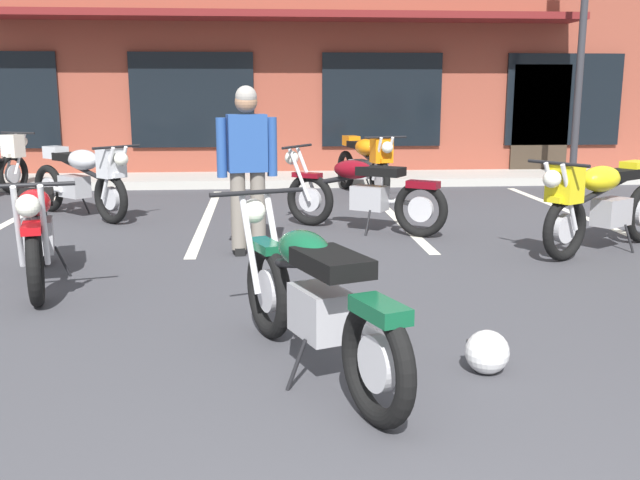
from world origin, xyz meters
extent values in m
plane|color=#3D3D42|center=(0.00, 3.72, 0.00)|extent=(80.00, 80.00, 0.00)
cube|color=#A8A59E|center=(0.00, 11.52, 0.07)|extent=(22.00, 1.80, 0.14)
cube|color=brown|center=(0.00, 15.21, 1.85)|extent=(17.39, 6.38, 3.70)
cube|color=black|center=(-1.74, 11.98, 1.45)|extent=(2.23, 0.06, 1.70)
cube|color=black|center=(1.74, 11.98, 1.45)|extent=(2.23, 0.06, 1.70)
cube|color=black|center=(5.22, 11.98, 1.45)|extent=(2.23, 0.06, 1.70)
cube|color=#33281E|center=(4.78, 11.98, 1.05)|extent=(1.10, 0.06, 2.10)
cube|color=maroon|center=(0.00, 11.57, 2.90)|extent=(10.44, 0.90, 0.12)
cube|color=silver|center=(-3.68, 7.92, 0.00)|extent=(0.12, 4.80, 0.01)
cube|color=silver|center=(-1.23, 7.92, 0.00)|extent=(0.12, 4.80, 0.01)
cube|color=silver|center=(1.23, 7.92, 0.00)|extent=(0.12, 4.80, 0.01)
cube|color=silver|center=(3.68, 7.92, 0.00)|extent=(0.12, 4.80, 0.01)
torus|color=black|center=(0.04, 1.85, 0.32)|extent=(0.32, 0.63, 0.64)
cylinder|color=#B7B7BC|center=(0.04, 1.85, 0.32)|extent=(0.16, 0.29, 0.29)
torus|color=black|center=(-0.48, 3.19, 0.32)|extent=(0.32, 0.63, 0.64)
cylinder|color=#B7B7BC|center=(-0.48, 3.19, 0.32)|extent=(0.16, 0.29, 0.29)
cylinder|color=silver|center=(-0.60, 3.25, 0.64)|extent=(0.16, 0.32, 0.66)
cylinder|color=silver|center=(-0.43, 3.32, 0.64)|extent=(0.16, 0.32, 0.66)
cylinder|color=black|center=(-0.54, 3.36, 0.96)|extent=(0.63, 0.27, 0.03)
sphere|color=silver|center=(-0.57, 3.43, 0.82)|extent=(0.22, 0.22, 0.17)
cube|color=#0F4C2D|center=(-0.49, 3.23, 0.62)|extent=(0.26, 0.39, 0.06)
cube|color=#9E9EA3|center=(-0.19, 2.44, 0.40)|extent=(0.37, 0.46, 0.28)
cylinder|color=silver|center=(0.07, 2.15, 0.36)|extent=(0.26, 0.54, 0.07)
cylinder|color=black|center=(-0.26, 2.63, 0.64)|extent=(0.39, 0.90, 0.26)
ellipsoid|color=#0F4C2D|center=(-0.27, 2.65, 0.72)|extent=(0.41, 0.54, 0.22)
cube|color=black|center=(-0.14, 2.31, 0.72)|extent=(0.45, 0.59, 0.10)
cube|color=#0F4C2D|center=(0.05, 1.83, 0.60)|extent=(0.28, 0.39, 0.08)
cylinder|color=black|center=(-0.33, 2.31, 0.14)|extent=(0.13, 0.07, 0.29)
torus|color=black|center=(-4.46, 10.35, 0.32)|extent=(0.36, 0.62, 0.64)
cylinder|color=#B7B7BC|center=(-4.46, 10.35, 0.32)|extent=(0.18, 0.29, 0.29)
cylinder|color=silver|center=(-4.50, 10.48, 0.64)|extent=(0.18, 0.31, 0.66)
cylinder|color=silver|center=(-4.34, 10.40, 0.64)|extent=(0.18, 0.31, 0.66)
cylinder|color=black|center=(-4.39, 10.51, 0.96)|extent=(0.61, 0.31, 0.03)
sphere|color=silver|center=(-4.35, 10.58, 0.82)|extent=(0.23, 0.23, 0.17)
cube|color=beige|center=(-4.45, 10.38, 0.62)|extent=(0.28, 0.39, 0.06)
cube|color=beige|center=(-4.44, 10.39, 0.76)|extent=(0.35, 0.34, 0.36)
torus|color=black|center=(-3.40, 8.55, 0.32)|extent=(0.53, 0.52, 0.64)
cylinder|color=#B7B7BC|center=(-3.40, 8.55, 0.32)|extent=(0.25, 0.24, 0.29)
torus|color=black|center=(-2.37, 7.54, 0.32)|extent=(0.53, 0.52, 0.64)
cylinder|color=#B7B7BC|center=(-2.37, 7.54, 0.32)|extent=(0.25, 0.24, 0.29)
cylinder|color=silver|center=(-2.24, 7.53, 0.64)|extent=(0.26, 0.26, 0.66)
cylinder|color=silver|center=(-2.36, 7.41, 0.64)|extent=(0.26, 0.26, 0.66)
cylinder|color=black|center=(-2.24, 7.41, 0.96)|extent=(0.48, 0.49, 0.03)
sphere|color=silver|center=(-2.19, 7.36, 0.82)|extent=(0.24, 0.24, 0.17)
cube|color=silver|center=(-2.34, 7.51, 0.62)|extent=(0.36, 0.35, 0.06)
cube|color=#9E9EA3|center=(-2.94, 8.10, 0.40)|extent=(0.45, 0.45, 0.28)
cylinder|color=silver|center=(-3.30, 8.26, 0.36)|extent=(0.44, 0.43, 0.07)
cylinder|color=black|center=(-2.80, 7.96, 0.64)|extent=(0.71, 0.70, 0.26)
ellipsoid|color=silver|center=(-2.77, 7.93, 0.76)|extent=(0.58, 0.58, 0.26)
cube|color=silver|center=(-2.34, 7.50, 0.76)|extent=(0.37, 0.37, 0.36)
cube|color=black|center=(-3.01, 8.17, 0.78)|extent=(0.45, 0.45, 0.10)
cube|color=silver|center=(-3.23, 8.38, 0.82)|extent=(0.37, 0.37, 0.16)
cylinder|color=black|center=(-2.87, 8.28, 0.14)|extent=(0.11, 0.11, 0.29)
torus|color=black|center=(0.90, 10.51, 0.32)|extent=(0.25, 0.65, 0.64)
cylinder|color=#B7B7BC|center=(0.90, 10.51, 0.32)|extent=(0.13, 0.29, 0.29)
torus|color=black|center=(1.25, 9.11, 0.32)|extent=(0.25, 0.65, 0.64)
cylinder|color=#B7B7BC|center=(1.25, 9.11, 0.32)|extent=(0.13, 0.29, 0.29)
cylinder|color=silver|center=(1.36, 9.04, 0.64)|extent=(0.12, 0.33, 0.66)
cylinder|color=silver|center=(1.18, 8.99, 0.64)|extent=(0.12, 0.33, 0.66)
cylinder|color=black|center=(1.29, 8.94, 0.96)|extent=(0.65, 0.19, 0.03)
sphere|color=silver|center=(1.31, 8.86, 0.82)|extent=(0.21, 0.21, 0.17)
cube|color=orange|center=(1.26, 9.07, 0.62)|extent=(0.22, 0.38, 0.06)
cube|color=#9E9EA3|center=(1.05, 9.89, 0.40)|extent=(0.33, 0.45, 0.28)
cylinder|color=silver|center=(0.83, 10.21, 0.36)|extent=(0.20, 0.55, 0.07)
cylinder|color=black|center=(1.10, 9.69, 0.64)|extent=(0.28, 0.93, 0.26)
ellipsoid|color=orange|center=(1.11, 9.65, 0.76)|extent=(0.42, 0.58, 0.26)
cube|color=orange|center=(1.26, 9.06, 0.76)|extent=(0.33, 0.30, 0.36)
cube|color=black|center=(1.03, 9.99, 0.78)|extent=(0.33, 0.45, 0.10)
cube|color=orange|center=(0.96, 10.28, 0.82)|extent=(0.27, 0.36, 0.16)
cylinder|color=black|center=(1.21, 10.00, 0.14)|extent=(0.14, 0.06, 0.29)
torus|color=black|center=(2.41, 5.16, 0.32)|extent=(0.59, 0.43, 0.64)
cylinder|color=#B7B7BC|center=(2.41, 5.16, 0.32)|extent=(0.27, 0.21, 0.29)
cylinder|color=silver|center=(2.37, 5.03, 0.64)|extent=(0.30, 0.21, 0.66)
cylinder|color=silver|center=(2.27, 5.19, 0.64)|extent=(0.30, 0.21, 0.66)
cylinder|color=black|center=(2.26, 5.07, 0.96)|extent=(0.38, 0.57, 0.03)
sphere|color=silver|center=(2.19, 5.02, 0.82)|extent=(0.23, 0.23, 0.17)
cube|color=yellow|center=(2.37, 5.14, 0.62)|extent=(0.38, 0.31, 0.06)
cube|color=#9E9EA3|center=(3.08, 5.60, 0.40)|extent=(0.47, 0.42, 0.28)
cylinder|color=silver|center=(3.32, 5.91, 0.36)|extent=(0.50, 0.36, 0.07)
cylinder|color=black|center=(2.91, 5.49, 0.64)|extent=(0.83, 0.56, 0.26)
ellipsoid|color=yellow|center=(2.88, 5.47, 0.76)|extent=(0.60, 0.53, 0.26)
cube|color=yellow|center=(2.37, 5.14, 0.76)|extent=(0.35, 0.37, 0.36)
cube|color=black|center=(3.17, 5.65, 0.78)|extent=(0.47, 0.42, 0.10)
cube|color=yellow|center=(3.42, 5.81, 0.82)|extent=(0.38, 0.34, 0.16)
cylinder|color=black|center=(3.24, 5.48, 0.14)|extent=(0.09, 0.13, 0.29)
torus|color=black|center=(1.27, 6.41, 0.32)|extent=(0.59, 0.44, 0.64)
cylinder|color=#B7B7BC|center=(1.27, 6.41, 0.32)|extent=(0.27, 0.21, 0.29)
torus|color=black|center=(0.08, 7.22, 0.32)|extent=(0.59, 0.44, 0.64)
cylinder|color=#B7B7BC|center=(0.08, 7.22, 0.32)|extent=(0.27, 0.21, 0.29)
cylinder|color=silver|center=(-0.06, 7.20, 0.64)|extent=(0.29, 0.22, 0.66)
cylinder|color=silver|center=(0.04, 7.35, 0.64)|extent=(0.29, 0.22, 0.66)
cylinder|color=black|center=(-0.07, 7.32, 0.96)|extent=(0.40, 0.56, 0.03)
sphere|color=silver|center=(-0.14, 7.36, 0.82)|extent=(0.24, 0.24, 0.17)
cube|color=maroon|center=(0.04, 7.24, 0.62)|extent=(0.38, 0.32, 0.06)
cube|color=#9E9EA3|center=(0.74, 6.77, 0.40)|extent=(0.47, 0.42, 0.28)
cylinder|color=silver|center=(1.12, 6.68, 0.36)|extent=(0.49, 0.37, 0.07)
cylinder|color=black|center=(0.57, 6.88, 0.64)|extent=(0.81, 0.58, 0.26)
ellipsoid|color=maroon|center=(0.56, 6.89, 0.72)|extent=(0.54, 0.48, 0.22)
cube|color=black|center=(0.86, 6.69, 0.72)|extent=(0.59, 0.52, 0.10)
cube|color=maroon|center=(1.29, 6.40, 0.60)|extent=(0.39, 0.33, 0.08)
cylinder|color=black|center=(0.70, 6.58, 0.14)|extent=(0.10, 0.12, 0.29)
torus|color=black|center=(-2.60, 5.44, 0.32)|extent=(0.25, 0.64, 0.64)
cylinder|color=#B7B7BC|center=(-2.60, 5.44, 0.32)|extent=(0.13, 0.29, 0.29)
torus|color=black|center=(-2.24, 4.04, 0.32)|extent=(0.25, 0.64, 0.64)
cylinder|color=#B7B7BC|center=(-2.24, 4.04, 0.32)|extent=(0.13, 0.29, 0.29)
cylinder|color=silver|center=(-2.13, 3.97, 0.64)|extent=(0.12, 0.33, 0.66)
cylinder|color=silver|center=(-2.30, 3.92, 0.64)|extent=(0.12, 0.33, 0.66)
cylinder|color=black|center=(-2.20, 3.87, 0.96)|extent=(0.65, 0.19, 0.03)
sphere|color=silver|center=(-2.18, 3.79, 0.82)|extent=(0.21, 0.21, 0.17)
cube|color=#B70F14|center=(-2.23, 4.00, 0.62)|extent=(0.22, 0.38, 0.06)
cube|color=#9E9EA3|center=(-2.44, 4.82, 0.40)|extent=(0.33, 0.45, 0.28)
cylinder|color=silver|center=(-2.67, 5.14, 0.36)|extent=(0.20, 0.55, 0.07)
cylinder|color=black|center=(-2.39, 4.62, 0.64)|extent=(0.29, 0.93, 0.26)
ellipsoid|color=#B70F14|center=(-2.38, 4.60, 0.72)|extent=(0.37, 0.53, 0.22)
cube|color=black|center=(-2.47, 4.95, 0.72)|extent=(0.40, 0.57, 0.10)
cube|color=#B70F14|center=(-2.60, 5.46, 0.60)|extent=(0.24, 0.39, 0.08)
cylinder|color=black|center=(-2.28, 4.93, 0.14)|extent=(0.14, 0.06, 0.29)
cube|color=black|center=(-0.75, 5.72, 0.04)|extent=(0.14, 0.25, 0.08)
cube|color=black|center=(-0.55, 5.75, 0.04)|extent=(0.14, 0.25, 0.08)
cylinder|color=slate|center=(-0.75, 5.68, 0.46)|extent=(0.17, 0.17, 0.80)
cylinder|color=slate|center=(-0.55, 5.71, 0.46)|extent=(0.17, 0.17, 0.80)
cube|color=#23478C|center=(-0.65, 5.69, 1.12)|extent=(0.41, 0.28, 0.56)
cylinder|color=#23478C|center=(-0.89, 5.65, 1.08)|extent=(0.12, 0.12, 0.58)
cylinder|color=#23478C|center=(-0.40, 5.73, 1.08)|extent=(0.12, 0.12, 0.58)
sphere|color=#A07556|center=(-0.65, 5.69, 1.52)|extent=(0.25, 0.25, 0.22)
sphere|color=gray|center=(-0.65, 5.68, 1.57)|extent=(0.24, 0.24, 0.21)
sphere|color=silver|center=(0.79, 2.45, 0.13)|extent=(0.26, 0.26, 0.26)
cube|color=black|center=(0.79, 2.55, 0.12)|extent=(0.18, 0.03, 0.09)
cylinder|color=#2D2D33|center=(4.79, 10.42, 2.42)|extent=(0.12, 0.12, 4.83)
camera|label=1|loc=(-0.51, -1.44, 1.63)|focal=40.39mm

